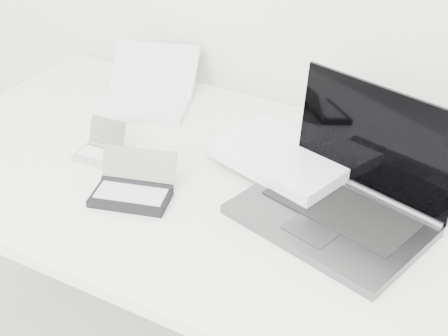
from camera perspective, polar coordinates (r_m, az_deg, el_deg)
The scene contains 5 objects.
desk at distance 1.38m, azimuth 1.89°, elevation -3.23°, with size 1.60×0.80×0.73m.
laptop_large at distance 1.32m, azimuth 8.51°, elevation -1.00°, with size 0.55×0.44×0.25m.
netbook_open_white at distance 1.71m, azimuth -7.07°, elevation 6.78°, with size 0.32×0.35×0.10m.
pda_silver at distance 1.48m, azimuth -11.25°, elevation 1.71°, with size 0.10×0.11×0.07m.
palmtop_charcoal at distance 1.33m, azimuth -8.31°, elevation -1.94°, with size 0.19×0.16×0.09m.
Camera 1 is at (0.50, 0.55, 1.50)m, focal length 50.00 mm.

